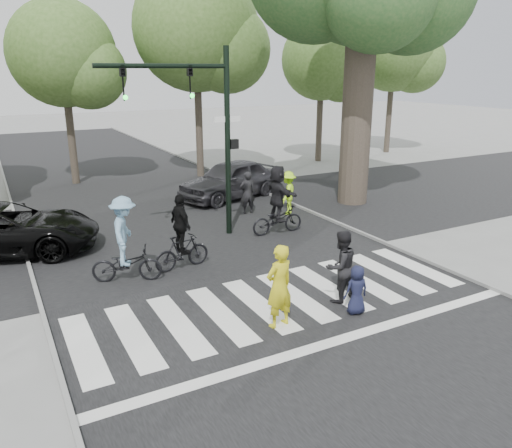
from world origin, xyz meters
The scene contains 21 objects.
ground centered at (0.00, 0.00, 0.00)m, with size 120.00×120.00×0.00m, color gray.
road_stem centered at (0.00, 5.00, 0.01)m, with size 10.00×70.00×0.01m, color black.
road_cross centered at (0.00, 8.00, 0.01)m, with size 70.00×10.00×0.01m, color black.
curb_left centered at (-5.05, 5.00, 0.05)m, with size 0.10×70.00×0.10m, color gray.
curb_right centered at (5.05, 5.00, 0.05)m, with size 0.10×70.00×0.10m, color gray.
crosswalk centered at (0.00, 0.66, 0.01)m, with size 10.00×3.85×0.01m.
traffic_signal centered at (0.35, 6.20, 3.90)m, with size 4.45×0.29×6.00m.
bg_tree_2 centered at (-1.76, 16.62, 5.78)m, with size 5.04×4.80×8.40m.
bg_tree_3 centered at (4.31, 15.27, 6.94)m, with size 6.30×6.00×10.20m.
bg_tree_4 centered at (12.23, 16.12, 5.64)m, with size 4.83×4.60×8.15m.
bg_tree_5 centered at (18.27, 16.69, 6.36)m, with size 5.67×5.40×9.30m.
pedestrian_woman centered at (-0.61, -0.08, 0.93)m, with size 0.68×0.44×1.85m, color yellow.
pedestrian_child centered at (1.22, -0.41, 0.57)m, with size 0.56×0.37×1.15m, color #181A35.
pedestrian_adult centered at (1.29, 0.29, 0.88)m, with size 0.85×0.66×1.75m, color black.
cyclist_left centered at (-2.85, 3.86, 0.99)m, with size 1.90×1.33×2.27m.
cyclist_mid centered at (-1.29, 3.98, 0.87)m, with size 1.67×1.03×2.12m.
cyclist_right centered at (2.62, 5.41, 1.04)m, with size 1.86×1.73×2.33m.
car_suv centered at (-5.55, 7.66, 0.76)m, with size 2.52×5.47×1.52m, color black.
car_grey centered at (3.37, 10.57, 0.81)m, with size 1.92×4.78×1.63m, color #333237.
bystander_hivis centered at (4.19, 7.27, 0.83)m, with size 1.07×0.62×1.66m, color #B6FF1F.
bystander_dark centered at (2.87, 8.05, 0.82)m, with size 0.60×0.39×1.64m, color black.
Camera 1 is at (-5.64, -8.33, 5.30)m, focal length 35.00 mm.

